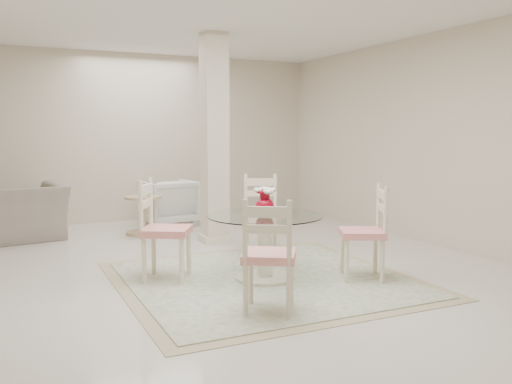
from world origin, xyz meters
name	(u,v)px	position (x,y,z in m)	size (l,w,h in m)	color
ground	(215,268)	(0.00, 0.00, 0.00)	(7.00, 7.00, 0.00)	beige
room_shell	(213,92)	(0.00, 0.00, 1.86)	(6.02, 7.02, 2.71)	beige
column	(214,139)	(0.50, 1.30, 1.35)	(0.30, 0.30, 2.70)	beige
area_rug	(265,279)	(0.27, -0.65, 0.01)	(2.77, 2.77, 0.02)	tan
dining_table	(265,247)	(0.27, -0.65, 0.33)	(1.12, 1.12, 0.64)	#FAF4CD
red_vase	(265,201)	(0.28, -0.66, 0.79)	(0.21, 0.20, 0.28)	#A1041A
dining_chair_east	(369,225)	(1.20, -1.07, 0.54)	(0.55, 0.55, 1.03)	#EFE7C4
dining_chair_north	(261,209)	(0.68, 0.28, 0.55)	(0.55, 0.55, 1.05)	beige
dining_chair_west	(159,222)	(-0.66, -0.24, 0.58)	(0.60, 0.60, 1.10)	#F6EBCA
dining_chair_south	(268,248)	(-0.15, -1.58, 0.54)	(0.57, 0.57, 1.03)	beige
recliner_taupe	(18,212)	(-1.85, 2.52, 0.37)	(1.15, 1.01, 0.75)	gray
armchair_white	(168,202)	(0.30, 2.83, 0.35)	(0.76, 0.78, 0.71)	white
side_table	(144,217)	(-0.23, 2.23, 0.25)	(0.52, 0.52, 0.54)	tan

